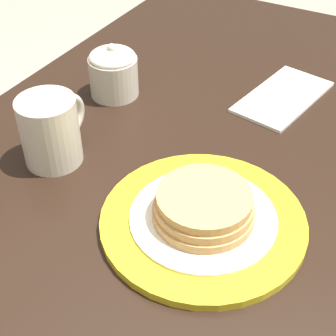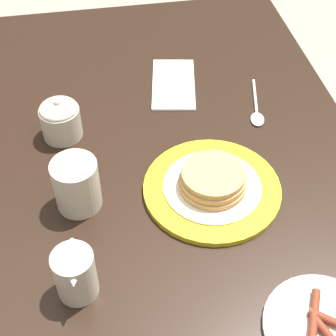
{
  "view_description": "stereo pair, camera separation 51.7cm",
  "coord_description": "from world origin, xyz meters",
  "px_view_note": "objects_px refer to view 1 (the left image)",
  "views": [
    {
      "loc": [
        -0.45,
        -0.24,
        1.26
      ],
      "look_at": [
        0.03,
        0.02,
        0.8
      ],
      "focal_mm": 55.0,
      "sensor_mm": 36.0,
      "label": 1
    },
    {
      "loc": [
        -0.66,
        0.14,
        1.53
      ],
      "look_at": [
        0.03,
        0.02,
        0.8
      ],
      "focal_mm": 55.0,
      "sensor_mm": 36.0,
      "label": 2
    }
  ],
  "objects_px": {
    "sugar_bowl": "(113,71)",
    "coffee_mug": "(51,129)",
    "pancake_plate": "(203,215)",
    "napkin": "(283,97)"
  },
  "relations": [
    {
      "from": "sugar_bowl",
      "to": "coffee_mug",
      "type": "bearing_deg",
      "value": -172.85
    },
    {
      "from": "pancake_plate",
      "to": "sugar_bowl",
      "type": "height_order",
      "value": "sugar_bowl"
    },
    {
      "from": "coffee_mug",
      "to": "napkin",
      "type": "relative_size",
      "value": 0.58
    },
    {
      "from": "pancake_plate",
      "to": "coffee_mug",
      "type": "height_order",
      "value": "coffee_mug"
    },
    {
      "from": "sugar_bowl",
      "to": "napkin",
      "type": "bearing_deg",
      "value": -63.75
    },
    {
      "from": "pancake_plate",
      "to": "napkin",
      "type": "xyz_separation_m",
      "value": [
        0.35,
        0.01,
        -0.01
      ]
    },
    {
      "from": "coffee_mug",
      "to": "napkin",
      "type": "bearing_deg",
      "value": -36.45
    },
    {
      "from": "coffee_mug",
      "to": "sugar_bowl",
      "type": "relative_size",
      "value": 1.25
    },
    {
      "from": "coffee_mug",
      "to": "sugar_bowl",
      "type": "bearing_deg",
      "value": 7.15
    },
    {
      "from": "coffee_mug",
      "to": "sugar_bowl",
      "type": "height_order",
      "value": "coffee_mug"
    }
  ]
}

